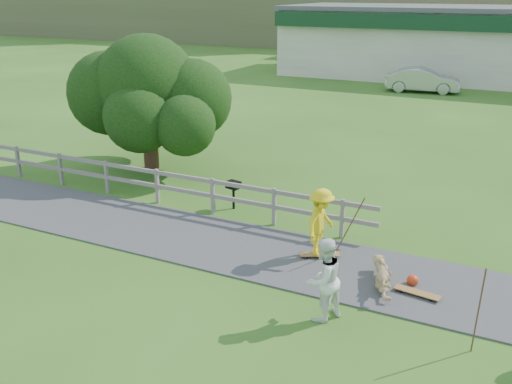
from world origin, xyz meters
TOP-DOWN VIEW (x-y plane):
  - ground at (0.00, 0.00)m, footprint 260.00×260.00m
  - path at (0.00, 1.50)m, footprint 34.00×3.00m
  - fence at (-4.62, 3.30)m, footprint 15.05×0.10m
  - strip_mall at (4.00, 34.94)m, footprint 32.50×10.75m
  - skater_rider at (1.91, 1.87)m, footprint 0.75×1.18m
  - skater_fallen at (3.68, 1.14)m, footprint 1.68×0.91m
  - spectator_a at (2.90, -0.69)m, footprint 0.97×1.06m
  - car_silver at (-0.56, 27.38)m, footprint 4.81×2.23m
  - tree at (-6.33, 6.17)m, footprint 5.81×5.81m
  - bbq at (-1.63, 3.90)m, footprint 0.46×0.38m
  - longboard_rider at (1.91, 1.87)m, footprint 0.99×0.68m
  - longboard_fallen at (4.48, 1.04)m, footprint 1.02×0.38m
  - helmet at (4.28, 1.49)m, footprint 0.26×0.26m
  - pole_rider at (2.51, 2.27)m, footprint 0.03×0.03m
  - pole_spec_left at (5.81, -0.52)m, footprint 0.03×0.03m

SIDE VIEW (x-z plane):
  - ground at x=0.00m, z-range 0.00..0.00m
  - path at x=0.00m, z-range 0.00..0.04m
  - longboard_rider at x=1.91m, z-range 0.00..0.11m
  - longboard_fallen at x=4.48m, z-range 0.00..0.11m
  - helmet at x=4.28m, z-range 0.00..0.26m
  - skater_fallen at x=3.68m, z-range 0.00..0.60m
  - bbq at x=-1.63m, z-range 0.00..0.87m
  - fence at x=-4.62m, z-range 0.17..1.27m
  - car_silver at x=-0.56m, z-range 0.00..1.53m
  - skater_rider at x=1.91m, z-range 0.00..1.73m
  - pole_spec_left at x=5.81m, z-range 0.00..1.73m
  - spectator_a at x=2.90m, z-range 0.00..1.76m
  - pole_rider at x=2.51m, z-range 0.00..1.77m
  - tree at x=-6.33m, z-range 0.00..4.58m
  - strip_mall at x=4.00m, z-range 0.03..5.13m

